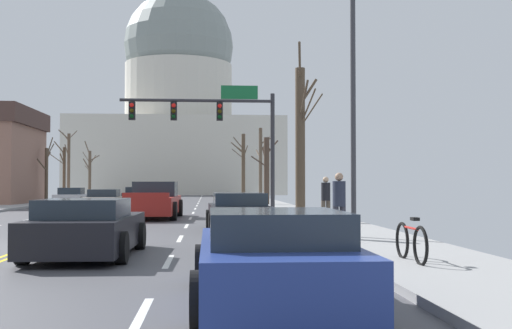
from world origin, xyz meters
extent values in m
cube|color=#48484D|center=(0.00, 0.00, -0.03)|extent=(14.00, 180.00, 0.06)
cube|color=yellow|center=(-0.12, 0.00, 0.00)|extent=(0.10, 176.40, 0.00)
cube|color=yellow|center=(0.12, 0.00, 0.00)|extent=(0.10, 176.40, 0.00)
cube|color=silver|center=(3.50, -8.50, 0.00)|extent=(0.12, 2.20, 0.00)
cube|color=silver|center=(3.50, -3.30, 0.00)|extent=(0.12, 2.20, 0.00)
cube|color=silver|center=(3.50, 1.90, 0.00)|extent=(0.12, 2.20, 0.00)
cube|color=silver|center=(3.50, 7.10, 0.00)|extent=(0.12, 2.20, 0.00)
cube|color=silver|center=(3.50, 12.30, 0.00)|extent=(0.12, 2.20, 0.00)
cube|color=silver|center=(3.50, 17.50, 0.00)|extent=(0.12, 2.20, 0.00)
cube|color=silver|center=(3.50, 22.70, 0.00)|extent=(0.12, 2.20, 0.00)
cube|color=silver|center=(3.50, 27.90, 0.00)|extent=(0.12, 2.20, 0.00)
cube|color=silver|center=(3.50, 33.10, 0.00)|extent=(0.12, 2.20, 0.00)
cube|color=silver|center=(3.50, 38.30, 0.00)|extent=(0.12, 2.20, 0.00)
cube|color=silver|center=(3.50, 43.50, 0.00)|extent=(0.12, 2.20, 0.00)
cube|color=silver|center=(3.50, 48.70, 0.00)|extent=(0.12, 2.20, 0.00)
cube|color=silver|center=(3.50, 53.90, 0.00)|extent=(0.12, 2.20, 0.00)
cube|color=silver|center=(3.50, 59.10, 0.00)|extent=(0.12, 2.20, 0.00)
cube|color=silver|center=(3.50, 64.30, 0.00)|extent=(0.12, 2.20, 0.00)
cube|color=silver|center=(-3.50, 12.30, 0.00)|extent=(0.12, 2.20, 0.00)
cube|color=silver|center=(-3.50, 17.50, 0.00)|extent=(0.12, 2.20, 0.00)
cube|color=silver|center=(-3.50, 22.70, 0.00)|extent=(0.12, 2.20, 0.00)
cube|color=silver|center=(-3.50, 27.90, 0.00)|extent=(0.12, 2.20, 0.00)
cube|color=silver|center=(-3.50, 33.10, 0.00)|extent=(0.12, 2.20, 0.00)
cube|color=silver|center=(-3.50, 38.30, 0.00)|extent=(0.12, 2.20, 0.00)
cube|color=silver|center=(-3.50, 43.50, 0.00)|extent=(0.12, 2.20, 0.00)
cube|color=silver|center=(-3.50, 48.70, 0.00)|extent=(0.12, 2.20, 0.00)
cube|color=silver|center=(-3.50, 53.90, 0.00)|extent=(0.12, 2.20, 0.00)
cube|color=silver|center=(-3.50, 59.10, 0.00)|extent=(0.12, 2.20, 0.00)
cube|color=silver|center=(-3.50, 64.30, 0.00)|extent=(0.12, 2.20, 0.00)
cube|color=gray|center=(8.50, 0.00, 0.07)|extent=(3.00, 180.00, 0.14)
cylinder|color=#28282D|center=(7.60, 16.02, 3.18)|extent=(0.22, 0.22, 6.07)
cylinder|color=#28282D|center=(3.70, 16.02, 5.81)|extent=(7.80, 0.16, 0.16)
cube|color=black|center=(4.87, 16.02, 5.25)|extent=(0.32, 0.28, 0.92)
sphere|color=red|center=(4.87, 15.86, 5.53)|extent=(0.22, 0.22, 0.22)
sphere|color=#332B05|center=(4.87, 15.86, 5.25)|extent=(0.22, 0.22, 0.22)
sphere|color=black|center=(4.87, 15.86, 4.97)|extent=(0.22, 0.22, 0.22)
cube|color=black|center=(2.53, 16.02, 5.25)|extent=(0.32, 0.28, 0.92)
sphere|color=red|center=(2.53, 15.86, 5.53)|extent=(0.22, 0.22, 0.22)
sphere|color=#332B05|center=(2.53, 15.86, 5.25)|extent=(0.22, 0.22, 0.22)
sphere|color=black|center=(2.53, 15.86, 4.97)|extent=(0.22, 0.22, 0.22)
cube|color=black|center=(0.42, 16.02, 5.25)|extent=(0.32, 0.28, 0.92)
sphere|color=red|center=(0.42, 15.86, 5.53)|extent=(0.22, 0.22, 0.22)
sphere|color=#332B05|center=(0.42, 15.86, 5.25)|extent=(0.22, 0.22, 0.22)
sphere|color=black|center=(0.42, 15.86, 4.97)|extent=(0.22, 0.22, 0.22)
cube|color=#146033|center=(5.88, 16.04, 6.26)|extent=(1.90, 0.06, 0.70)
cylinder|color=#333338|center=(8.20, 0.52, 4.02)|extent=(0.14, 0.14, 7.76)
cube|color=beige|center=(0.00, 74.70, 5.26)|extent=(29.30, 18.47, 10.51)
cylinder|color=beige|center=(0.00, 74.70, 14.58)|extent=(15.32, 15.32, 8.15)
sphere|color=gray|center=(0.00, 74.70, 21.40)|extent=(15.68, 15.68, 15.68)
cube|color=maroon|center=(1.84, 12.39, 0.60)|extent=(2.22, 5.68, 0.75)
cube|color=#1E2833|center=(1.86, 13.18, 1.31)|extent=(1.95, 1.96, 0.68)
cube|color=maroon|center=(1.77, 9.64, 1.08)|extent=(1.90, 0.15, 0.22)
cylinder|color=black|center=(0.86, 14.10, 0.40)|extent=(0.30, 0.81, 0.80)
cylinder|color=black|center=(2.92, 14.05, 0.40)|extent=(0.30, 0.81, 0.80)
cylinder|color=black|center=(0.76, 10.73, 0.40)|extent=(0.30, 0.81, 0.80)
cylinder|color=black|center=(2.83, 10.67, 0.40)|extent=(0.30, 0.81, 0.80)
cube|color=black|center=(5.32, 4.91, 0.50)|extent=(2.03, 4.65, 0.69)
cube|color=#232D38|center=(5.33, 4.62, 1.05)|extent=(1.73, 2.09, 0.41)
cylinder|color=black|center=(4.33, 6.30, 0.32)|extent=(0.24, 0.65, 0.64)
cylinder|color=black|center=(6.22, 6.36, 0.32)|extent=(0.24, 0.65, 0.64)
cylinder|color=black|center=(4.41, 3.45, 0.32)|extent=(0.24, 0.65, 0.64)
cylinder|color=black|center=(6.31, 3.51, 0.32)|extent=(0.24, 0.65, 0.64)
cube|color=black|center=(1.69, -2.26, 0.51)|extent=(1.99, 4.56, 0.70)
cube|color=#232D38|center=(1.68, -2.65, 1.05)|extent=(1.71, 2.08, 0.39)
cylinder|color=black|center=(0.77, -0.84, 0.32)|extent=(0.23, 0.64, 0.64)
cylinder|color=black|center=(2.67, -0.87, 0.32)|extent=(0.23, 0.64, 0.64)
cylinder|color=black|center=(0.71, -3.64, 0.32)|extent=(0.23, 0.64, 0.64)
cylinder|color=black|center=(2.61, -3.68, 0.32)|extent=(0.23, 0.64, 0.64)
cube|color=navy|center=(5.15, -7.83, 0.49)|extent=(1.88, 4.65, 0.67)
cube|color=#232D38|center=(5.15, -8.22, 1.03)|extent=(1.65, 2.16, 0.41)
cylinder|color=black|center=(4.21, -6.39, 0.32)|extent=(0.22, 0.64, 0.64)
cylinder|color=black|center=(6.09, -6.39, 0.32)|extent=(0.22, 0.64, 0.64)
cylinder|color=black|center=(4.21, -9.28, 0.32)|extent=(0.22, 0.64, 0.64)
cylinder|color=black|center=(6.09, -9.27, 0.32)|extent=(0.22, 0.64, 0.64)
cube|color=#6B6056|center=(-1.70, 20.28, 0.48)|extent=(1.90, 4.57, 0.64)
cube|color=#232D38|center=(-1.71, 20.73, 1.01)|extent=(1.64, 1.99, 0.43)
cylinder|color=black|center=(-0.77, 18.89, 0.32)|extent=(0.23, 0.64, 0.64)
cylinder|color=black|center=(-2.60, 18.86, 0.32)|extent=(0.23, 0.64, 0.64)
cylinder|color=black|center=(-0.81, 21.71, 0.32)|extent=(0.23, 0.64, 0.64)
cylinder|color=black|center=(-2.64, 21.68, 0.32)|extent=(0.23, 0.64, 0.64)
cube|color=silver|center=(-5.36, 28.98, 0.48)|extent=(1.92, 4.28, 0.64)
cube|color=#232D38|center=(-5.37, 29.17, 1.03)|extent=(1.63, 2.00, 0.46)
cylinder|color=black|center=(-4.43, 27.71, 0.32)|extent=(0.24, 0.65, 0.64)
cylinder|color=black|center=(-6.20, 27.64, 0.32)|extent=(0.24, 0.65, 0.64)
cylinder|color=black|center=(-4.53, 30.32, 0.32)|extent=(0.24, 0.65, 0.64)
cylinder|color=black|center=(-6.30, 30.26, 0.32)|extent=(0.24, 0.65, 0.64)
cube|color=black|center=(-1.73, 37.08, 0.47)|extent=(1.93, 4.51, 0.62)
cube|color=#232D38|center=(-1.74, 37.49, 1.02)|extent=(1.68, 2.10, 0.48)
cylinder|color=black|center=(-0.78, 35.70, 0.32)|extent=(0.23, 0.64, 0.64)
cylinder|color=black|center=(-2.66, 35.68, 0.32)|extent=(0.23, 0.64, 0.64)
cylinder|color=black|center=(-0.80, 38.48, 0.32)|extent=(0.23, 0.64, 0.64)
cylinder|color=black|center=(-2.69, 38.46, 0.32)|extent=(0.23, 0.64, 0.64)
cylinder|color=#423328|center=(8.28, 26.63, 2.43)|extent=(0.38, 0.38, 4.58)
cylinder|color=#423328|center=(7.75, 26.72, 3.07)|extent=(1.11, 0.26, 0.79)
cylinder|color=#423328|center=(8.42, 27.09, 3.64)|extent=(0.37, 0.98, 0.80)
cylinder|color=#423328|center=(8.18, 27.02, 3.38)|extent=(0.30, 0.86, 1.42)
cylinder|color=#423328|center=(8.66, 26.53, 4.04)|extent=(0.86, 0.32, 0.99)
cylinder|color=brown|center=(-8.74, 43.63, 3.18)|extent=(0.29, 0.29, 6.09)
cylinder|color=brown|center=(-9.07, 43.03, 6.07)|extent=(0.78, 1.29, 0.87)
cylinder|color=brown|center=(-9.12, 44.05, 5.91)|extent=(0.86, 0.92, 0.98)
cylinder|color=brown|center=(-8.81, 43.14, 4.58)|extent=(0.24, 1.05, 1.17)
cylinder|color=brown|center=(-8.46, 44.08, 6.14)|extent=(0.65, 0.98, 0.90)
cylinder|color=#4C3D2D|center=(7.99, 8.87, 3.19)|extent=(0.39, 0.39, 6.09)
cylinder|color=#4C3D2D|center=(8.49, 9.12, 4.54)|extent=(1.07, 0.58, 1.48)
cylinder|color=#4C3D2D|center=(8.31, 8.82, 5.25)|extent=(0.76, 0.23, 1.09)
cylinder|color=#4C3D2D|center=(7.88, 8.22, 6.33)|extent=(0.32, 1.39, 1.39)
cylinder|color=#4C3D2D|center=(8.21, 8.37, 4.56)|extent=(0.53, 1.08, 1.42)
cylinder|color=#4C3D2D|center=(8.08, 9.16, 5.20)|extent=(0.27, 0.67, 0.87)
cylinder|color=#4C3D2D|center=(8.03, 8.19, 4.85)|extent=(0.19, 1.42, 1.38)
cylinder|color=brown|center=(-7.83, 49.22, 2.52)|extent=(0.30, 0.30, 4.76)
cylinder|color=brown|center=(-7.76, 48.92, 3.76)|extent=(0.28, 0.72, 1.02)
cylinder|color=brown|center=(-8.13, 49.57, 3.09)|extent=(0.68, 0.78, 0.64)
cylinder|color=brown|center=(-7.35, 49.21, 4.15)|extent=(1.03, 0.12, 0.65)
cylinder|color=brown|center=(-8.18, 49.29, 3.52)|extent=(0.80, 0.27, 1.19)
cylinder|color=brown|center=(-8.07, 48.62, 4.18)|extent=(0.55, 1.25, 1.11)
cylinder|color=brown|center=(-7.68, 50.05, 4.01)|extent=(0.40, 1.71, 1.04)
cylinder|color=brown|center=(-8.15, 49.52, 5.18)|extent=(0.78, 0.75, 1.54)
cylinder|color=#4C3D2D|center=(7.83, 47.21, 3.36)|extent=(0.38, 0.38, 6.44)
cylinder|color=#4C3D2D|center=(7.78, 47.84, 5.19)|extent=(0.20, 1.32, 0.76)
cylinder|color=#4C3D2D|center=(7.20, 46.99, 5.14)|extent=(1.35, 0.57, 1.15)
cylinder|color=#4C3D2D|center=(7.46, 47.58, 5.05)|extent=(0.85, 0.84, 0.69)
cylinder|color=#4C3D2D|center=(7.24, 46.97, 4.55)|extent=(1.25, 0.55, 0.98)
cylinder|color=#4C3D2D|center=(7.31, 46.92, 5.61)|extent=(1.15, 0.70, 1.25)
cylinder|color=#4C3D2D|center=(7.72, 46.58, 4.49)|extent=(0.32, 1.33, 0.87)
cylinder|color=#4C3D2D|center=(8.06, 47.49, 4.78)|extent=(0.60, 0.70, 1.30)
cylinder|color=brown|center=(-7.99, 32.62, 2.20)|extent=(0.25, 0.25, 4.11)
cylinder|color=brown|center=(-8.12, 31.81, 2.95)|extent=(0.38, 1.68, 0.89)
cylinder|color=brown|center=(-7.90, 33.17, 4.35)|extent=(0.26, 1.17, 1.61)
cylinder|color=brown|center=(-7.98, 33.13, 3.71)|extent=(0.12, 1.08, 0.59)
cylinder|color=brown|center=(-7.90, 33.37, 4.12)|extent=(0.25, 1.55, 1.16)
cylinder|color=brown|center=(8.93, 39.47, 3.32)|extent=(0.31, 0.31, 6.36)
cylinder|color=brown|center=(8.84, 39.14, 5.77)|extent=(0.26, 0.71, 1.11)
cylinder|color=brown|center=(8.81, 40.26, 4.19)|extent=(0.37, 1.66, 0.94)
cylinder|color=brown|center=(9.37, 39.40, 5.32)|extent=(0.94, 0.23, 0.59)
cylinder|color=brown|center=(9.40, 39.98, 5.43)|extent=(1.00, 1.08, 0.77)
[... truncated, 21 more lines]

